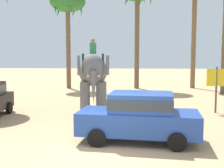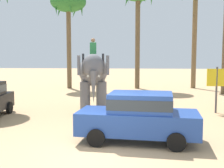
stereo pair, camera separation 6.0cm
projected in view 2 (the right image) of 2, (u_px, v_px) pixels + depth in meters
The scene contains 5 objects.
ground_plane at pixel (99, 158), 8.24m from camera, with size 120.00×120.00×0.00m, color tan.
car_sedan_foreground at pixel (139, 115), 9.77m from camera, with size 4.24×2.17×1.70m.
elephant_with_mahout at pixel (93, 74), 15.58m from camera, with size 2.10×3.99×3.88m.
palm_tree_near_hut at pixel (68, 5), 25.52m from camera, with size 3.20×3.20×8.70m.
signboard_yellow at pixel (217, 81), 14.66m from camera, with size 1.00×0.10×2.40m.
Camera 2 is at (1.03, -7.93, 2.94)m, focal length 45.66 mm.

